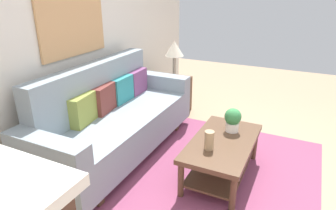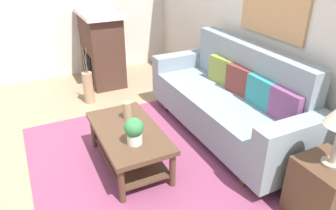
% 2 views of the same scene
% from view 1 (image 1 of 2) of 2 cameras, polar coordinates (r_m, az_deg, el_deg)
% --- Properties ---
extents(ground_plane, '(9.76, 9.76, 0.00)m').
position_cam_1_polar(ground_plane, '(3.26, 17.24, -14.92)').
color(ground_plane, '#9E7F60').
extents(wall_back, '(5.76, 0.10, 2.70)m').
position_cam_1_polar(wall_back, '(3.66, -17.65, 12.33)').
color(wall_back, silver).
rests_on(wall_back, ground_plane).
extents(area_rug, '(2.46, 2.11, 0.01)m').
position_cam_1_polar(area_rug, '(3.33, 8.57, -13.04)').
color(area_rug, '#843D5B').
rests_on(area_rug, ground_plane).
extents(couch, '(2.31, 0.84, 1.08)m').
position_cam_1_polar(couch, '(3.55, -10.19, -2.86)').
color(couch, gray).
rests_on(couch, ground_plane).
extents(throw_pillow_olive, '(0.37, 0.17, 0.32)m').
position_cam_1_polar(throw_pillow_olive, '(3.27, -15.95, -0.86)').
color(throw_pillow_olive, olive).
rests_on(throw_pillow_olive, couch).
extents(throw_pillow_maroon, '(0.37, 0.17, 0.32)m').
position_cam_1_polar(throw_pillow_maroon, '(3.52, -12.11, 1.20)').
color(throw_pillow_maroon, brown).
rests_on(throw_pillow_maroon, couch).
extents(throw_pillow_teal, '(0.36, 0.12, 0.32)m').
position_cam_1_polar(throw_pillow_teal, '(3.80, -8.81, 2.97)').
color(throw_pillow_teal, teal).
rests_on(throw_pillow_teal, couch).
extents(throw_pillow_plum, '(0.36, 0.13, 0.32)m').
position_cam_1_polar(throw_pillow_plum, '(4.08, -5.94, 4.48)').
color(throw_pillow_plum, '#7A4270').
rests_on(throw_pillow_plum, couch).
extents(coffee_table, '(1.10, 0.60, 0.43)m').
position_cam_1_polar(coffee_table, '(3.16, 10.33, -8.55)').
color(coffee_table, '#513826').
rests_on(coffee_table, ground_plane).
extents(tabletop_vase, '(0.09, 0.09, 0.19)m').
position_cam_1_polar(tabletop_vase, '(2.89, 7.90, -6.72)').
color(tabletop_vase, tan).
rests_on(tabletop_vase, coffee_table).
extents(potted_plant_tabletop, '(0.18, 0.18, 0.26)m').
position_cam_1_polar(potted_plant_tabletop, '(3.26, 12.30, -2.66)').
color(potted_plant_tabletop, white).
rests_on(potted_plant_tabletop, coffee_table).
extents(side_table, '(0.44, 0.44, 0.56)m').
position_cam_1_polar(side_table, '(4.72, 1.17, 1.92)').
color(side_table, '#513826').
rests_on(side_table, ground_plane).
extents(table_lamp, '(0.28, 0.28, 0.57)m').
position_cam_1_polar(table_lamp, '(4.53, 1.24, 10.44)').
color(table_lamp, gray).
rests_on(table_lamp, side_table).
extents(framed_painting, '(0.99, 0.03, 0.81)m').
position_cam_1_polar(framed_painting, '(3.54, -17.83, 15.49)').
color(framed_painting, tan).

